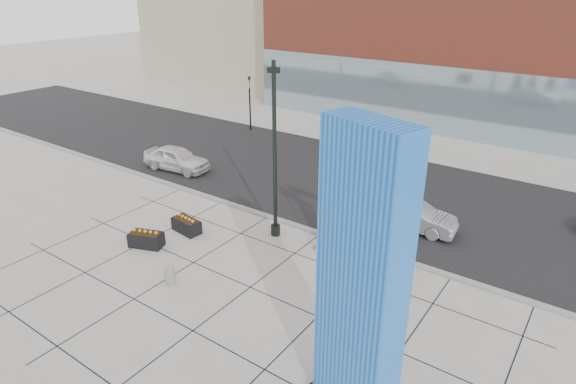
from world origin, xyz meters
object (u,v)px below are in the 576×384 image
Objects in this scene: car_silver_mid at (412,216)px; overhead_street_sign at (355,175)px; concrete_bollard at (170,275)px; car_white_west at (177,159)px; lamp_post at (275,169)px; public_art_sculpture at (339,228)px; blue_pylon at (361,289)px.

overhead_street_sign is at bearing 150.30° from car_silver_mid.
concrete_bollard is 8.24m from overhead_street_sign.
overhead_street_sign is 4.40m from car_silver_mid.
overhead_street_sign is at bearing -106.51° from car_white_west.
lamp_post is at bearing -154.56° from overhead_street_sign.
lamp_post is at bearing -114.85° from car_white_west.
car_white_west is (-8.73, 8.50, 0.33)m from concrete_bollard.
overhead_street_sign is 13.46m from car_white_west.
lamp_post reaches higher than public_art_sculpture.
car_white_west is (-9.70, 3.09, -2.46)m from lamp_post.
overhead_street_sign reaches higher than car_silver_mid.
concrete_bollard is (-4.11, -5.57, -0.85)m from public_art_sculpture.
public_art_sculpture is 6.12× the size of concrete_bollard.
lamp_post is at bearing 126.14° from car_silver_mid.
concrete_bollard is at bearing -100.20° from lamp_post.
blue_pylon is 11.45m from car_silver_mid.
public_art_sculpture is 13.18m from car_white_west.
public_art_sculpture is (-4.30, 6.75, -2.65)m from blue_pylon.
overhead_street_sign is (-4.12, 7.55, -0.50)m from blue_pylon.
concrete_bollard is 0.20× the size of overhead_street_sign.
car_silver_mid reaches higher than concrete_bollard.
blue_pylon reaches higher than car_white_west.
car_white_west is at bearing 162.36° from lamp_post.
car_white_west is at bearing 135.76° from concrete_bollard.
public_art_sculpture is 4.30m from car_silver_mid.
blue_pylon is at bearing -126.66° from car_white_west.
blue_pylon reaches higher than car_silver_mid.
concrete_bollard is 12.19m from car_white_west.
blue_pylon is at bearing -41.55° from lamp_post.
blue_pylon reaches higher than lamp_post.
lamp_post is 1.64× the size of public_art_sculpture.
public_art_sculpture is 1.17× the size of car_silver_mid.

